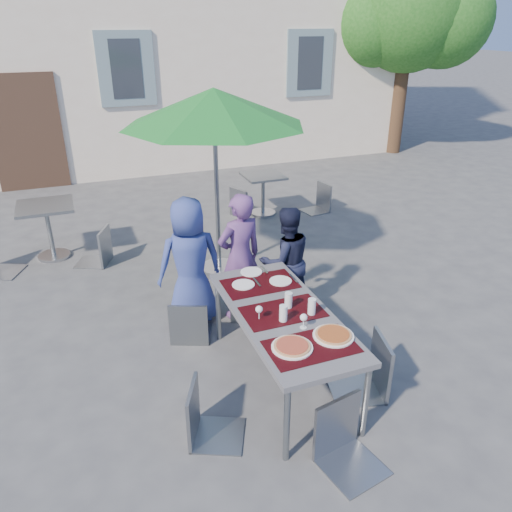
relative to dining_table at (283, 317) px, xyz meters
name	(u,v)px	position (x,y,z in m)	size (l,w,h in m)	color
ground	(271,404)	(-0.21, -0.27, -0.70)	(90.00, 90.00, 0.00)	#404143
tree	(410,11)	(6.34, 7.27, 2.55)	(3.60, 3.00, 4.70)	#422C1C
dining_table	(283,317)	(0.00, 0.00, 0.00)	(0.80, 1.85, 0.76)	#414146
pizza_near_left	(292,346)	(-0.15, -0.52, 0.07)	(0.33, 0.33, 0.03)	white
pizza_near_right	(333,335)	(0.23, -0.49, 0.07)	(0.34, 0.34, 0.03)	white
glassware	(292,308)	(0.04, -0.09, 0.13)	(0.52, 0.40, 0.15)	silver
place_settings	(259,279)	(0.02, 0.63, 0.06)	(0.63, 0.50, 0.01)	white
child_0	(190,262)	(-0.50, 1.33, 0.02)	(0.70, 0.46, 1.44)	#314087
child_1	(240,257)	(0.04, 1.24, 0.03)	(0.53, 0.35, 1.45)	#5E3975
child_2	(286,261)	(0.54, 1.15, -0.06)	(0.62, 0.36, 1.27)	#161A32
chair_0	(188,297)	(-0.63, 0.94, -0.17)	(0.52, 0.52, 0.90)	gray
chair_1	(250,274)	(0.11, 1.13, -0.13)	(0.56, 0.56, 0.96)	gray
chair_2	(297,290)	(0.50, 0.74, -0.20)	(0.46, 0.46, 0.85)	gray
chair_3	(204,383)	(-0.85, -0.42, -0.16)	(0.55, 0.54, 0.93)	gray
chair_4	(373,334)	(0.68, -0.40, -0.09)	(0.56, 0.55, 1.03)	gray
chair_5	(349,401)	(0.07, -1.02, -0.13)	(0.51, 0.51, 0.97)	gray
patio_umbrella	(214,109)	(0.12, 2.34, 1.43)	(2.22, 2.22, 2.37)	#AEAFB6
cafe_table_0	(48,221)	(-1.95, 3.64, -0.14)	(0.74, 0.74, 0.79)	#AEAFB6
bg_chair_r_0	(95,225)	(-1.35, 3.21, -0.13)	(0.57, 0.56, 0.96)	gray
cafe_table_1	(263,188)	(1.49, 4.21, -0.23)	(0.65, 0.65, 0.70)	#AEAFB6
bg_chair_l_1	(243,185)	(1.13, 4.22, -0.14)	(0.56, 0.55, 0.96)	gray
bg_chair_r_1	(320,181)	(2.48, 4.01, -0.16)	(0.47, 0.46, 0.92)	gray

